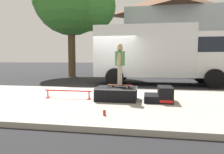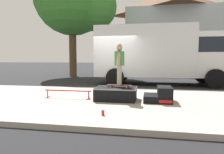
{
  "view_description": "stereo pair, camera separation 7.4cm",
  "coord_description": "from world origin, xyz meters",
  "px_view_note": "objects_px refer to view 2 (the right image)",
  "views": [
    {
      "loc": [
        1.77,
        -9.01,
        1.35
      ],
      "look_at": [
        0.47,
        -1.35,
        0.67
      ],
      "focal_mm": 32.68,
      "sensor_mm": 36.0,
      "label": 1
    },
    {
      "loc": [
        1.84,
        -9.0,
        1.35
      ],
      "look_at": [
        0.47,
        -1.35,
        0.67
      ],
      "focal_mm": 32.68,
      "sensor_mm": 36.0,
      "label": 2
    }
  ],
  "objects_px": {
    "kicker_ramp": "(160,95)",
    "soda_can": "(103,112)",
    "skate_box": "(116,93)",
    "skater_kid": "(119,61)",
    "box_truck": "(163,53)",
    "skateboard": "(119,85)",
    "grind_rail": "(68,92)"
  },
  "relations": [
    {
      "from": "skate_box",
      "to": "skateboard",
      "type": "distance_m",
      "value": 0.26
    },
    {
      "from": "skater_kid",
      "to": "box_truck",
      "type": "distance_m",
      "value": 5.39
    },
    {
      "from": "skateboard",
      "to": "skater_kid",
      "type": "xyz_separation_m",
      "value": [
        -0.0,
        -0.0,
        0.74
      ]
    },
    {
      "from": "skate_box",
      "to": "skater_kid",
      "type": "relative_size",
      "value": 0.99
    },
    {
      "from": "grind_rail",
      "to": "skateboard",
      "type": "bearing_deg",
      "value": 1.57
    },
    {
      "from": "grind_rail",
      "to": "skate_box",
      "type": "bearing_deg",
      "value": -0.41
    },
    {
      "from": "grind_rail",
      "to": "soda_can",
      "type": "xyz_separation_m",
      "value": [
        1.53,
        -1.73,
        -0.14
      ]
    },
    {
      "from": "grind_rail",
      "to": "skateboard",
      "type": "xyz_separation_m",
      "value": [
        1.64,
        0.04,
        0.24
      ]
    },
    {
      "from": "skate_box",
      "to": "grind_rail",
      "type": "distance_m",
      "value": 1.55
    },
    {
      "from": "skater_kid",
      "to": "grind_rail",
      "type": "bearing_deg",
      "value": -178.43
    },
    {
      "from": "kicker_ramp",
      "to": "grind_rail",
      "type": "xyz_separation_m",
      "value": [
        -2.85,
        0.01,
        0.02
      ]
    },
    {
      "from": "grind_rail",
      "to": "skater_kid",
      "type": "height_order",
      "value": "skater_kid"
    },
    {
      "from": "skater_kid",
      "to": "skateboard",
      "type": "bearing_deg",
      "value": 75.96
    },
    {
      "from": "grind_rail",
      "to": "box_truck",
      "type": "xyz_separation_m",
      "value": [
        3.23,
        5.19,
        1.38
      ]
    },
    {
      "from": "soda_can",
      "to": "skate_box",
      "type": "bearing_deg",
      "value": 89.53
    },
    {
      "from": "skater_kid",
      "to": "box_truck",
      "type": "relative_size",
      "value": 0.18
    },
    {
      "from": "grind_rail",
      "to": "soda_can",
      "type": "relative_size",
      "value": 12.13
    },
    {
      "from": "skate_box",
      "to": "kicker_ramp",
      "type": "distance_m",
      "value": 1.3
    },
    {
      "from": "kicker_ramp",
      "to": "skateboard",
      "type": "bearing_deg",
      "value": 177.33
    },
    {
      "from": "skate_box",
      "to": "grind_rail",
      "type": "bearing_deg",
      "value": 179.59
    },
    {
      "from": "kicker_ramp",
      "to": "skateboard",
      "type": "relative_size",
      "value": 1.0
    },
    {
      "from": "skateboard",
      "to": "box_truck",
      "type": "distance_m",
      "value": 5.5
    },
    {
      "from": "skateboard",
      "to": "box_truck",
      "type": "xyz_separation_m",
      "value": [
        1.59,
        5.14,
        1.14
      ]
    },
    {
      "from": "grind_rail",
      "to": "skateboard",
      "type": "relative_size",
      "value": 1.91
    },
    {
      "from": "grind_rail",
      "to": "soda_can",
      "type": "distance_m",
      "value": 2.32
    },
    {
      "from": "kicker_ramp",
      "to": "soda_can",
      "type": "relative_size",
      "value": 6.36
    },
    {
      "from": "kicker_ramp",
      "to": "skateboard",
      "type": "xyz_separation_m",
      "value": [
        -1.21,
        0.06,
        0.26
      ]
    },
    {
      "from": "skate_box",
      "to": "skater_kid",
      "type": "bearing_deg",
      "value": 30.82
    },
    {
      "from": "skate_box",
      "to": "skateboard",
      "type": "relative_size",
      "value": 1.53
    },
    {
      "from": "box_truck",
      "to": "skateboard",
      "type": "bearing_deg",
      "value": -107.14
    },
    {
      "from": "soda_can",
      "to": "box_truck",
      "type": "bearing_deg",
      "value": 76.25
    },
    {
      "from": "skate_box",
      "to": "soda_can",
      "type": "height_order",
      "value": "skate_box"
    }
  ]
}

